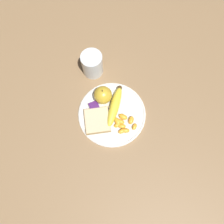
# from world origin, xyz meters

# --- Properties ---
(ground_plane) EXTENTS (3.00, 3.00, 0.00)m
(ground_plane) POSITION_xyz_m (0.00, 0.00, 0.00)
(ground_plane) COLOR olive
(plate) EXTENTS (0.26, 0.26, 0.01)m
(plate) POSITION_xyz_m (0.00, 0.00, 0.01)
(plate) COLOR silver
(plate) RESTS_ON ground_plane
(juice_glass) EXTENTS (0.08, 0.08, 0.10)m
(juice_glass) POSITION_xyz_m (0.21, 0.00, 0.05)
(juice_glass) COLOR silver
(juice_glass) RESTS_ON ground_plane
(apple) EXTENTS (0.07, 0.07, 0.08)m
(apple) POSITION_xyz_m (0.07, 0.01, 0.05)
(apple) COLOR gold
(apple) RESTS_ON plate
(banana) EXTENTS (0.16, 0.13, 0.04)m
(banana) POSITION_xyz_m (0.02, -0.02, 0.03)
(banana) COLOR yellow
(banana) RESTS_ON plate
(bread_slice) EXTENTS (0.12, 0.11, 0.02)m
(bread_slice) POSITION_xyz_m (-0.01, 0.06, 0.02)
(bread_slice) COLOR #AB8751
(bread_slice) RESTS_ON plate
(fork) EXTENTS (0.06, 0.17, 0.00)m
(fork) POSITION_xyz_m (-0.00, -0.01, 0.01)
(fork) COLOR silver
(fork) RESTS_ON plate
(jam_packet) EXTENTS (0.04, 0.04, 0.02)m
(jam_packet) POSITION_xyz_m (0.04, 0.05, 0.02)
(jam_packet) COLOR silver
(jam_packet) RESTS_ON plate
(orange_segment_0) EXTENTS (0.02, 0.03, 0.01)m
(orange_segment_0) POSITION_xyz_m (-0.05, -0.00, 0.02)
(orange_segment_0) COLOR #F9A32D
(orange_segment_0) RESTS_ON plate
(orange_segment_1) EXTENTS (0.04, 0.04, 0.02)m
(orange_segment_1) POSITION_xyz_m (-0.03, -0.03, 0.02)
(orange_segment_1) COLOR #F9A32D
(orange_segment_1) RESTS_ON plate
(orange_segment_2) EXTENTS (0.03, 0.02, 0.02)m
(orange_segment_2) POSITION_xyz_m (-0.04, -0.01, 0.02)
(orange_segment_2) COLOR #F9A32D
(orange_segment_2) RESTS_ON plate
(orange_segment_3) EXTENTS (0.04, 0.04, 0.02)m
(orange_segment_3) POSITION_xyz_m (-0.04, -0.02, 0.02)
(orange_segment_3) COLOR #F9A32D
(orange_segment_3) RESTS_ON plate
(orange_segment_4) EXTENTS (0.03, 0.03, 0.01)m
(orange_segment_4) POSITION_xyz_m (-0.08, -0.06, 0.02)
(orange_segment_4) COLOR #F9A32D
(orange_segment_4) RESTS_ON plate
(orange_segment_5) EXTENTS (0.02, 0.03, 0.02)m
(orange_segment_5) POSITION_xyz_m (-0.08, -0.01, 0.02)
(orange_segment_5) COLOR #F9A32D
(orange_segment_5) RESTS_ON plate
(orange_segment_6) EXTENTS (0.03, 0.03, 0.02)m
(orange_segment_6) POSITION_xyz_m (-0.06, -0.02, 0.02)
(orange_segment_6) COLOR #F9A32D
(orange_segment_6) RESTS_ON plate
(orange_segment_7) EXTENTS (0.03, 0.04, 0.02)m
(orange_segment_7) POSITION_xyz_m (-0.08, -0.02, 0.02)
(orange_segment_7) COLOR #F9A32D
(orange_segment_7) RESTS_ON plate
(orange_segment_8) EXTENTS (0.04, 0.04, 0.02)m
(orange_segment_8) POSITION_xyz_m (-0.05, -0.06, 0.02)
(orange_segment_8) COLOR #F9A32D
(orange_segment_8) RESTS_ON plate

